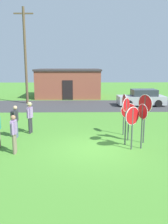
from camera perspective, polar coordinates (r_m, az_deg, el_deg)
ground_plane at (r=11.10m, az=2.49°, el=-8.69°), size 80.00×80.00×0.00m
street_asphalt at (r=22.35m, az=0.60°, el=1.57°), size 60.00×6.40×0.01m
building_background at (r=28.37m, az=-3.67°, el=6.92°), size 7.31×5.55×3.23m
utility_pole at (r=23.99m, az=-13.77°, el=13.08°), size 1.80×0.24×8.94m
parked_car_on_street at (r=22.88m, az=13.55°, el=3.22°), size 4.35×2.12×1.51m
stop_sign_rear_left at (r=10.84m, az=11.43°, el=-2.03°), size 0.70×0.47×1.96m
stop_sign_leaning_left at (r=11.04m, az=13.67°, el=-1.51°), size 0.27×0.66×2.07m
stop_sign_tallest at (r=12.11m, az=10.58°, el=-0.77°), size 0.79×0.12×1.91m
stop_sign_low_front at (r=11.82m, az=14.24°, el=0.58°), size 0.46×0.78×2.40m
stop_sign_nearest at (r=13.02m, az=9.48°, el=1.05°), size 0.09×0.67×2.24m
stop_sign_leaning_right at (r=11.40m, az=9.94°, el=-0.38°), size 0.42×0.52×2.26m
person_in_dark_shirt at (r=13.00m, az=-16.00°, el=-1.62°), size 0.37×0.57×1.69m
person_in_blue at (r=10.69m, az=-16.31°, el=-4.58°), size 0.24×0.57×1.69m
person_holding_notes at (r=13.60m, az=-12.71°, el=-0.89°), size 0.32×0.56×1.74m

